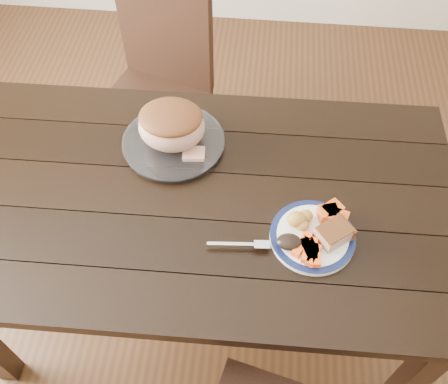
# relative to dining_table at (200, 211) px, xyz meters

# --- Properties ---
(ground) EXTENTS (4.00, 4.00, 0.00)m
(ground) POSITION_rel_dining_table_xyz_m (0.00, 0.00, -0.66)
(ground) COLOR #472B16
(ground) RESTS_ON ground
(dining_table) EXTENTS (1.61, 0.93, 0.75)m
(dining_table) POSITION_rel_dining_table_xyz_m (0.00, 0.00, 0.00)
(dining_table) COLOR black
(dining_table) RESTS_ON ground
(chair_far) EXTENTS (0.53, 0.54, 0.93)m
(chair_far) POSITION_rel_dining_table_xyz_m (-0.29, 0.73, -0.13)
(chair_far) COLOR black
(chair_far) RESTS_ON ground
(dinner_plate) EXTENTS (0.24, 0.24, 0.02)m
(dinner_plate) POSITION_rel_dining_table_xyz_m (0.34, -0.12, 0.10)
(dinner_plate) COLOR white
(dinner_plate) RESTS_ON dining_table
(plate_rim) EXTENTS (0.24, 0.24, 0.02)m
(plate_rim) POSITION_rel_dining_table_xyz_m (0.34, -0.12, 0.11)
(plate_rim) COLOR #0C163D
(plate_rim) RESTS_ON dinner_plate
(serving_platter) EXTENTS (0.33, 0.33, 0.02)m
(serving_platter) POSITION_rel_dining_table_xyz_m (-0.11, 0.19, 0.10)
(serving_platter) COLOR white
(serving_platter) RESTS_ON dining_table
(pork_slice) EXTENTS (0.12, 0.11, 0.04)m
(pork_slice) POSITION_rel_dining_table_xyz_m (0.40, -0.13, 0.13)
(pork_slice) COLOR tan
(pork_slice) RESTS_ON dinner_plate
(roasted_potatoes) EXTENTS (0.08, 0.07, 0.05)m
(roasted_potatoes) POSITION_rel_dining_table_xyz_m (0.31, -0.09, 0.13)
(roasted_potatoes) COLOR gold
(roasted_potatoes) RESTS_ON dinner_plate
(carrot_batons) EXTENTS (0.08, 0.11, 0.02)m
(carrot_batons) POSITION_rel_dining_table_xyz_m (0.33, -0.18, 0.12)
(carrot_batons) COLOR #F75814
(carrot_batons) RESTS_ON dinner_plate
(pumpkin_wedges) EXTENTS (0.09, 0.09, 0.04)m
(pumpkin_wedges) POSITION_rel_dining_table_xyz_m (0.40, -0.06, 0.13)
(pumpkin_wedges) COLOR #F35B1B
(pumpkin_wedges) RESTS_ON dinner_plate
(dark_mushroom) EXTENTS (0.07, 0.05, 0.03)m
(dark_mushroom) POSITION_rel_dining_table_xyz_m (0.28, -0.16, 0.13)
(dark_mushroom) COLOR black
(dark_mushroom) RESTS_ON dinner_plate
(fork) EXTENTS (0.18, 0.03, 0.00)m
(fork) POSITION_rel_dining_table_xyz_m (0.15, -0.17, 0.11)
(fork) COLOR silver
(fork) RESTS_ON dinner_plate
(roast_joint) EXTENTS (0.21, 0.18, 0.14)m
(roast_joint) POSITION_rel_dining_table_xyz_m (-0.11, 0.19, 0.18)
(roast_joint) COLOR tan
(roast_joint) RESTS_ON serving_platter
(cut_slice) EXTENTS (0.07, 0.06, 0.02)m
(cut_slice) POSITION_rel_dining_table_xyz_m (-0.03, 0.14, 0.12)
(cut_slice) COLOR tan
(cut_slice) RESTS_ON serving_platter
(carving_knife) EXTENTS (0.22, 0.26, 0.01)m
(carving_knife) POSITION_rel_dining_table_xyz_m (-0.03, 0.20, 0.10)
(carving_knife) COLOR silver
(carving_knife) RESTS_ON dining_table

